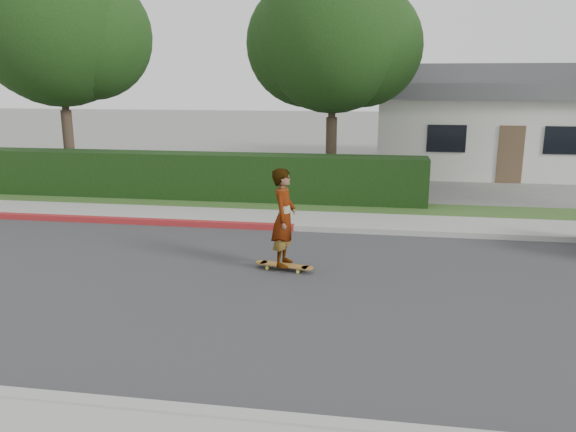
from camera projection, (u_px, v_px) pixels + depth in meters
The scene contains 13 objects.
ground at pixel (208, 286), 10.36m from camera, with size 120.00×120.00×0.00m, color slate.
road at pixel (208, 285), 10.36m from camera, with size 60.00×8.00×0.01m, color #2D2D30.
curb_near at pixel (103, 406), 6.41m from camera, with size 60.00×0.20×0.15m, color #9E9E99.
curb_far at pixel (255, 226), 14.28m from camera, with size 60.00×0.20×0.15m, color #9E9E99.
curb_red_section at pixel (73, 219), 15.04m from camera, with size 12.00×0.21×0.15m, color maroon.
sidewalk_far at pixel (262, 218), 15.14m from camera, with size 60.00×1.60×0.12m, color gray.
planting_strip at pixel (273, 206), 16.68m from camera, with size 60.00×1.60×0.10m, color #2D4C1E.
hedge at pixel (182, 177), 17.55m from camera, with size 15.00×1.00×1.50m, color black.
tree_left at pixel (61, 31), 18.60m from camera, with size 5.99×5.21×8.00m.
tree_center at pixel (333, 41), 17.79m from camera, with size 5.66×4.84×7.44m.
house at pixel (497, 118), 23.99m from camera, with size 10.60×8.60×4.30m.
skateboard at pixel (284, 265), 11.16m from camera, with size 1.24×0.48×0.11m.
skateboarder at pixel (284, 217), 10.92m from camera, with size 0.70×0.46×1.93m, color white.
Camera 1 is at (2.99, -9.41, 3.70)m, focal length 35.00 mm.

